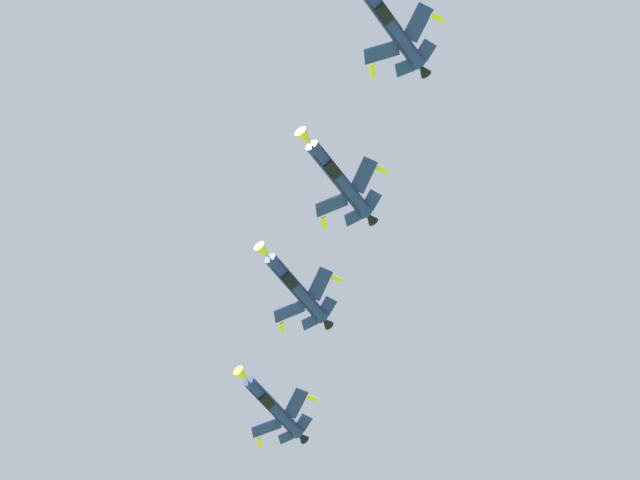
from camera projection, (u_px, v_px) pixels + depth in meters
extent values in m
cylinder|color=navy|center=(391.00, 26.00, 156.22)|extent=(7.38, 11.28, 1.70)
cube|color=#141947|center=(393.00, 27.00, 155.82)|extent=(6.26, 9.51, 0.90)
cone|color=black|center=(423.00, 69.00, 159.67)|extent=(1.97, 2.06, 1.36)
ellipsoid|color=#192333|center=(377.00, 7.00, 155.42)|extent=(2.82, 3.49, 1.43)
cube|color=black|center=(384.00, 14.00, 154.42)|extent=(2.24, 2.57, 1.18)
cube|color=navy|center=(418.00, 23.00, 156.95)|extent=(3.74, 4.38, 1.72)
cube|color=yellow|center=(437.00, 18.00, 157.46)|extent=(1.67, 1.37, 0.43)
cube|color=navy|center=(382.00, 52.00, 157.10)|extent=(4.03, 2.00, 1.72)
cube|color=yellow|center=(373.00, 71.00, 157.73)|extent=(0.65, 1.61, 0.43)
cube|color=navy|center=(426.00, 50.00, 158.78)|extent=(2.64, 2.71, 0.95)
cube|color=navy|center=(405.00, 67.00, 158.87)|extent=(2.31, 1.96, 0.95)
cube|color=yellow|center=(408.00, 52.00, 160.23)|extent=(2.27, 2.82, 2.49)
cylinder|color=navy|center=(340.00, 180.00, 166.78)|extent=(7.38, 11.28, 1.70)
cube|color=#141947|center=(341.00, 181.00, 166.38)|extent=(6.23, 9.50, 1.04)
cone|color=yellow|center=(306.00, 138.00, 163.13)|extent=(2.54, 2.86, 1.56)
cone|color=black|center=(370.00, 218.00, 170.23)|extent=(1.97, 2.06, 1.36)
ellipsoid|color=#192333|center=(325.00, 163.00, 165.98)|extent=(2.87, 3.52, 1.49)
cube|color=black|center=(332.00, 169.00, 164.99)|extent=(2.27, 2.59, 1.26)
cube|color=navy|center=(364.00, 175.00, 167.79)|extent=(3.64, 4.22, 2.17)
cube|color=yellow|center=(381.00, 170.00, 168.51)|extent=(1.67, 1.37, 0.48)
cube|color=navy|center=(332.00, 204.00, 167.39)|extent=(3.84, 2.00, 2.17)
cube|color=yellow|center=(324.00, 223.00, 167.80)|extent=(0.65, 1.61, 0.48)
cube|color=navy|center=(372.00, 200.00, 169.50)|extent=(2.58, 2.63, 1.19)
cube|color=navy|center=(353.00, 217.00, 169.27)|extent=(2.22, 1.95, 1.19)
cube|color=yellow|center=(355.00, 202.00, 170.79)|extent=(2.51, 2.96, 2.38)
cylinder|color=navy|center=(297.00, 289.00, 178.65)|extent=(7.38, 11.28, 1.70)
cube|color=#141947|center=(298.00, 290.00, 178.25)|extent=(6.24, 9.50, 1.01)
cone|color=yellow|center=(265.00, 252.00, 175.00)|extent=(2.54, 2.86, 1.56)
cone|color=black|center=(326.00, 322.00, 182.10)|extent=(1.97, 2.06, 1.36)
ellipsoid|color=#192333|center=(283.00, 274.00, 177.85)|extent=(2.86, 3.51, 1.48)
cube|color=black|center=(289.00, 280.00, 176.86)|extent=(2.27, 2.58, 1.25)
cube|color=navy|center=(320.00, 284.00, 179.60)|extent=(3.66, 4.26, 2.08)
cube|color=yellow|center=(336.00, 279.00, 180.28)|extent=(1.67, 1.37, 0.47)
cube|color=navy|center=(289.00, 311.00, 179.32)|extent=(3.88, 2.00, 2.08)
cube|color=yellow|center=(282.00, 328.00, 179.77)|extent=(0.65, 1.61, 0.47)
cube|color=navy|center=(328.00, 306.00, 181.34)|extent=(2.60, 2.65, 1.14)
cube|color=navy|center=(310.00, 322.00, 181.18)|extent=(2.24, 1.95, 1.14)
cube|color=yellow|center=(312.00, 307.00, 182.66)|extent=(2.46, 2.93, 2.41)
cylinder|color=navy|center=(274.00, 408.00, 190.63)|extent=(7.38, 11.28, 1.70)
cube|color=#141947|center=(275.00, 409.00, 190.23)|extent=(6.25, 9.51, 0.93)
cone|color=yellow|center=(243.00, 376.00, 186.98)|extent=(2.54, 2.86, 1.56)
cone|color=black|center=(302.00, 437.00, 194.08)|extent=(1.97, 2.06, 1.36)
ellipsoid|color=#192333|center=(261.00, 394.00, 189.83)|extent=(2.83, 3.49, 1.44)
cube|color=black|center=(266.00, 401.00, 188.84)|extent=(2.25, 2.57, 1.20)
cube|color=navy|center=(296.00, 403.00, 191.42)|extent=(3.73, 4.35, 1.81)
cube|color=yellow|center=(312.00, 398.00, 191.97)|extent=(1.67, 1.37, 0.44)
cube|color=navy|center=(267.00, 428.00, 191.46)|extent=(4.00, 2.00, 1.81)
cube|color=yellow|center=(259.00, 442.00, 192.04)|extent=(0.65, 1.61, 0.44)
cube|color=navy|center=(303.00, 423.00, 193.23)|extent=(2.63, 2.69, 1.00)
cube|color=navy|center=(286.00, 437.00, 193.25)|extent=(2.29, 1.96, 1.00)
cube|color=yellow|center=(290.00, 422.00, 194.64)|extent=(2.32, 2.85, 2.47)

